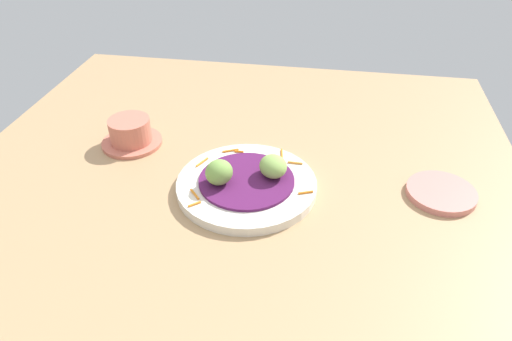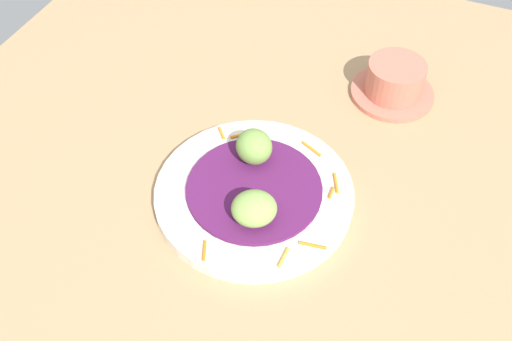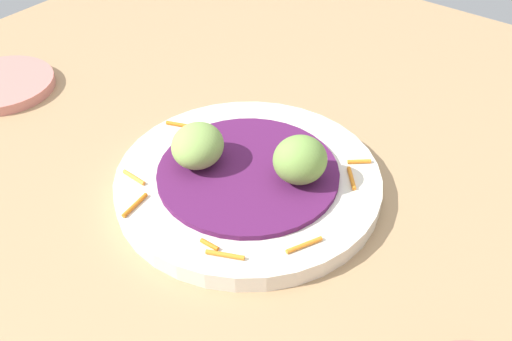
{
  "view_description": "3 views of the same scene",
  "coord_description": "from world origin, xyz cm",
  "views": [
    {
      "loc": [
        71.11,
        15.56,
        55.18
      ],
      "look_at": [
        2.29,
        4.0,
        5.76
      ],
      "focal_mm": 33.01,
      "sensor_mm": 36.0,
      "label": 1
    },
    {
      "loc": [
        -15.89,
        47.25,
        63.17
      ],
      "look_at": [
        3.47,
        1.13,
        6.12
      ],
      "focal_mm": 41.91,
      "sensor_mm": 36.0,
      "label": 2
    },
    {
      "loc": [
        -30.57,
        -24.79,
        40.36
      ],
      "look_at": [
        3.2,
        1.42,
        4.8
      ],
      "focal_mm": 41.23,
      "sensor_mm": 36.0,
      "label": 3
    }
  ],
  "objects": [
    {
      "name": "main_plate",
      "position": [
        3.21,
        2.4,
        2.89
      ],
      "size": [
        25.8,
        25.8,
        1.78
      ],
      "primitive_type": "cylinder",
      "color": "silver",
      "rests_on": "table_surface"
    },
    {
      "name": "guac_scoop_center",
      "position": [
        1.27,
        6.99,
        6.34
      ],
      "size": [
        7.16,
        6.88,
        4.01
      ],
      "primitive_type": "ellipsoid",
      "rotation": [
        0.0,
        0.0,
        3.58
      ],
      "color": "#84A851",
      "rests_on": "cabbage_bed"
    },
    {
      "name": "table_surface",
      "position": [
        0.0,
        0.0,
        1.0
      ],
      "size": [
        110.0,
        110.0,
        2.0
      ],
      "primitive_type": "cube",
      "color": "tan",
      "rests_on": "ground"
    },
    {
      "name": "carrot_garnish",
      "position": [
        -0.12,
        1.17,
        3.98
      ],
      "size": [
        20.54,
        22.77,
        0.4
      ],
      "color": "orange",
      "rests_on": "main_plate"
    },
    {
      "name": "terracotta_bowl",
      "position": [
        -8.33,
        -24.47,
        4.58
      ],
      "size": [
        12.61,
        12.61,
        5.84
      ],
      "color": "#C66B56",
      "rests_on": "table_surface"
    },
    {
      "name": "side_plate_small",
      "position": [
        -0.78,
        37.59,
        2.61
      ],
      "size": [
        12.43,
        12.43,
        1.22
      ],
      "primitive_type": "cylinder",
      "color": "tan",
      "rests_on": "table_surface"
    },
    {
      "name": "cabbage_bed",
      "position": [
        3.21,
        2.4,
        4.06
      ],
      "size": [
        17.58,
        17.58,
        0.56
      ],
      "primitive_type": "cylinder",
      "color": "#51194C",
      "rests_on": "main_plate"
    },
    {
      "name": "guac_scoop_left",
      "position": [
        5.15,
        -2.19,
        6.64
      ],
      "size": [
        6.9,
        6.86,
        4.61
      ],
      "primitive_type": "ellipsoid",
      "rotation": [
        0.0,
        0.0,
        0.87
      ],
      "color": "#759E47",
      "rests_on": "cabbage_bed"
    }
  ]
}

